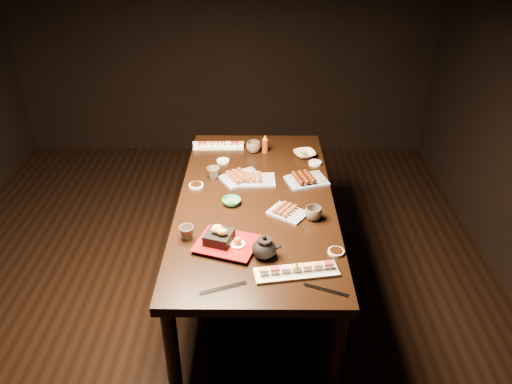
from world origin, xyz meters
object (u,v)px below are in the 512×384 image
(teapot, at_px, (264,246))
(edamame_bowl_green, at_px, (231,202))
(yakitori_plate_left, at_px, (242,175))
(condiment_bottle, at_px, (265,144))
(yakitori_plate_center, at_px, (257,177))
(yakitori_plate_right, at_px, (288,210))
(tempura_tray, at_px, (226,238))
(teacup_far_left, at_px, (213,173))
(edamame_bowl_cream, at_px, (305,154))
(teacup_far_right, at_px, (254,147))
(teacup_mid_right, at_px, (313,213))
(dining_table, at_px, (256,251))
(teacup_near_left, at_px, (187,233))
(sushi_platter_near, at_px, (297,269))
(sushi_platter_far, at_px, (218,144))

(teapot, bearing_deg, edamame_bowl_green, 112.84)
(yakitori_plate_left, height_order, condiment_bottle, condiment_bottle)
(yakitori_plate_center, bearing_deg, yakitori_plate_right, -66.64)
(yakitori_plate_center, height_order, tempura_tray, tempura_tray)
(tempura_tray, height_order, teacup_far_left, tempura_tray)
(yakitori_plate_left, bearing_deg, edamame_bowl_green, -129.93)
(tempura_tray, bearing_deg, edamame_bowl_cream, 83.21)
(tempura_tray, distance_m, teacup_far_right, 1.09)
(teacup_mid_right, bearing_deg, teacup_far_right, 112.20)
(dining_table, distance_m, teacup_near_left, 0.67)
(dining_table, height_order, condiment_bottle, condiment_bottle)
(teacup_far_left, height_order, teapot, teapot)
(tempura_tray, height_order, teacup_near_left, tempura_tray)
(yakitori_plate_center, distance_m, edamame_bowl_green, 0.30)
(teacup_near_left, bearing_deg, teacup_far_right, 71.92)
(edamame_bowl_green, relative_size, edamame_bowl_cream, 0.76)
(sushi_platter_near, height_order, teacup_far_left, teacup_far_left)
(yakitori_plate_center, relative_size, teacup_near_left, 2.95)
(teacup_mid_right, bearing_deg, dining_table, 147.24)
(dining_table, bearing_deg, sushi_platter_near, -74.28)
(teacup_far_right, bearing_deg, teacup_far_left, -123.67)
(dining_table, height_order, edamame_bowl_green, edamame_bowl_green)
(sushi_platter_far, bearing_deg, condiment_bottle, 165.96)
(dining_table, distance_m, edamame_bowl_cream, 0.76)
(yakitori_plate_right, relative_size, teapot, 1.40)
(teacup_far_left, relative_size, teacup_far_right, 0.82)
(yakitori_plate_left, bearing_deg, dining_table, -99.45)
(tempura_tray, bearing_deg, dining_table, 90.47)
(tempura_tray, height_order, teacup_far_right, tempura_tray)
(sushi_platter_near, bearing_deg, teacup_far_left, 107.45)
(tempura_tray, xyz_separation_m, teacup_near_left, (-0.21, 0.07, -0.02))
(dining_table, xyz_separation_m, sushi_platter_near, (0.19, -0.66, 0.40))
(sushi_platter_near, bearing_deg, tempura_tray, 139.52)
(tempura_tray, xyz_separation_m, teacup_mid_right, (0.46, 0.25, -0.02))
(condiment_bottle, bearing_deg, yakitori_plate_center, -97.73)
(yakitori_plate_center, bearing_deg, condiment_bottle, 80.29)
(teacup_mid_right, bearing_deg, yakitori_plate_right, 160.89)
(edamame_bowl_cream, relative_size, teacup_near_left, 1.86)
(sushi_platter_far, distance_m, yakitori_plate_left, 0.50)
(sushi_platter_near, distance_m, tempura_tray, 0.40)
(sushi_platter_near, relative_size, teacup_far_right, 4.07)
(sushi_platter_near, distance_m, condiment_bottle, 1.29)
(dining_table, bearing_deg, teacup_near_left, -132.81)
(sushi_platter_far, height_order, yakitori_plate_center, yakitori_plate_center)
(sushi_platter_near, bearing_deg, edamame_bowl_cream, 74.55)
(condiment_bottle, bearing_deg, edamame_bowl_cream, -13.23)
(sushi_platter_near, height_order, edamame_bowl_cream, sushi_platter_near)
(yakitori_plate_center, bearing_deg, sushi_platter_near, -79.59)
(tempura_tray, distance_m, teacup_mid_right, 0.52)
(yakitori_plate_right, relative_size, edamame_bowl_cream, 1.40)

